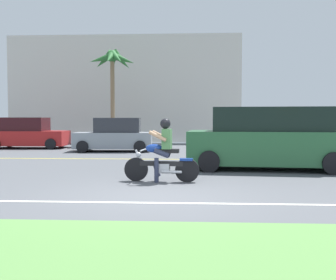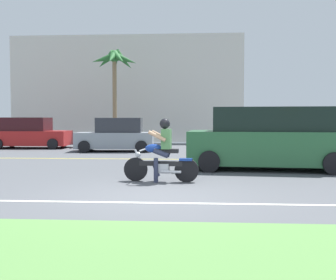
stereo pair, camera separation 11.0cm
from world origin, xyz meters
name	(u,v)px [view 2 (the right image)]	position (x,y,z in m)	size (l,w,h in m)	color
ground	(165,177)	(0.00, 3.00, -0.02)	(56.00, 30.00, 0.04)	#4C4F54
grass_median	(114,270)	(0.00, -4.10, 0.03)	(56.00, 3.80, 0.06)	#548442
lane_line_near	(151,203)	(0.00, -0.59, 0.00)	(50.40, 0.12, 0.01)	silver
lane_line_far	(174,159)	(0.00, 7.69, 0.00)	(50.40, 0.12, 0.01)	yellow
motorcyclist	(162,155)	(-0.02, 2.01, 0.67)	(1.90, 0.62, 1.59)	black
suv_nearby	(269,139)	(3.12, 4.75, 0.94)	(5.18, 2.63, 1.93)	#2D663D
parked_car_0	(30,134)	(-8.05, 13.29, 0.76)	(4.07, 2.00, 1.64)	#AD1E1E
parked_car_1	(116,136)	(-2.99, 11.45, 0.75)	(3.78, 2.02, 1.62)	#8C939E
palm_tree_0	(115,63)	(-3.96, 16.07, 4.85)	(2.79, 2.81, 5.72)	#846B4C
building_far	(130,91)	(-3.86, 21.00, 3.58)	(15.71, 4.00, 7.16)	beige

